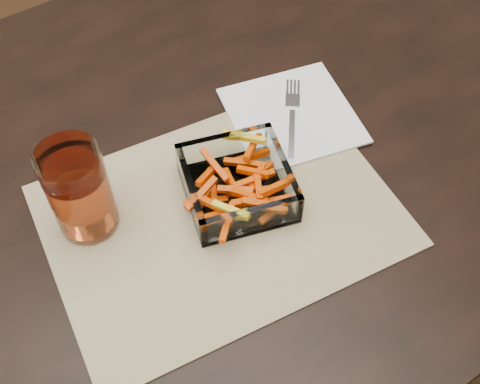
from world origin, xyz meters
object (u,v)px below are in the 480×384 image
at_px(glass_bowl, 237,185).
at_px(fork, 292,115).
at_px(dining_table, 183,199).
at_px(tumbler, 80,193).

bearing_deg(glass_bowl, fork, 26.48).
xyz_separation_m(glass_bowl, fork, (0.15, 0.07, -0.02)).
bearing_deg(fork, dining_table, -148.07).
height_order(dining_table, glass_bowl, glass_bowl).
xyz_separation_m(tumbler, fork, (0.33, 0.00, -0.06)).
bearing_deg(tumbler, glass_bowl, -21.39).
bearing_deg(dining_table, glass_bowl, -67.73).
relative_size(dining_table, fork, 11.89).
distance_m(dining_table, tumbler, 0.21).
bearing_deg(fork, glass_bowl, -115.47).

